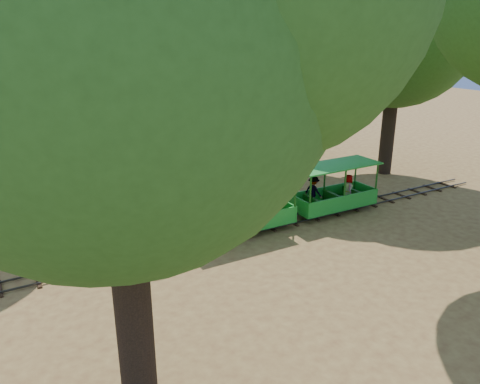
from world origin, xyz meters
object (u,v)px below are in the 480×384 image
locomotive (156,202)px  carriage_front (245,212)px  fence (183,162)px  carriage_rear (331,194)px

locomotive → carriage_front: locomotive is taller
carriage_front → fence: size_ratio=0.20×
carriage_front → carriage_rear: bearing=0.5°
carriage_front → fence: carriage_front is taller
locomotive → fence: 9.07m
locomotive → carriage_front: bearing=-1.4°
fence → locomotive: bearing=-118.2°
fence → carriage_rear: bearing=-69.6°
carriage_rear → locomotive: bearing=179.6°
carriage_front → carriage_rear: same height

